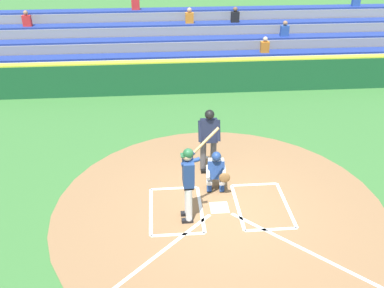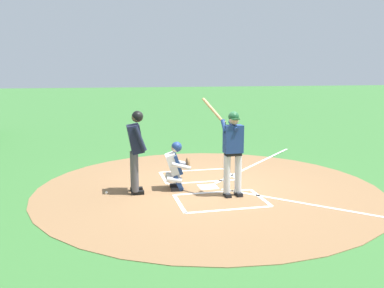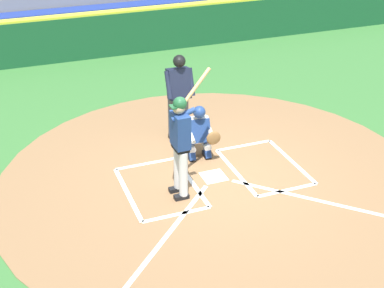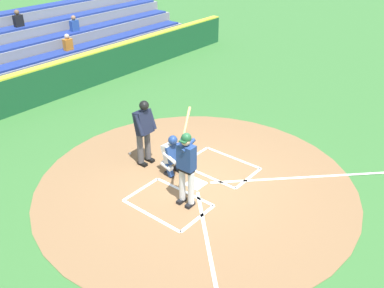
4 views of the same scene
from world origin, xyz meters
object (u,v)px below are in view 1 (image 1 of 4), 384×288
catcher (216,170)px  baseball (207,157)px  plate_umpire (209,136)px  batter (189,179)px

catcher → baseball: 1.69m
plate_umpire → catcher: bearing=95.8°
baseball → catcher: bearing=91.8°
catcher → baseball: bearing=-88.2°
catcher → plate_umpire: plate_umpire is taller
batter → baseball: 2.99m
batter → baseball: batter is taller
batter → plate_umpire: 2.13m
catcher → plate_umpire: bearing=-84.2°
catcher → plate_umpire: size_ratio=0.61×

